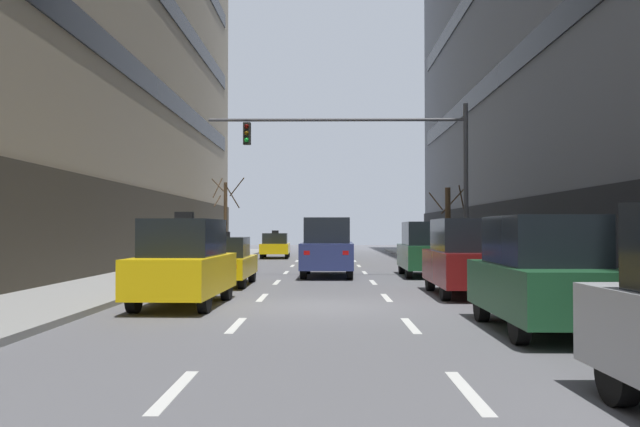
{
  "coord_description": "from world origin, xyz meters",
  "views": [
    {
      "loc": [
        0.07,
        -15.35,
        1.81
      ],
      "look_at": [
        -0.22,
        11.69,
        2.46
      ],
      "focal_mm": 36.75,
      "sensor_mm": 36.0,
      "label": 1
    }
  ],
  "objects_px": {
    "traffic_signal_0": "(385,156)",
    "pedestrian_0": "(548,253)",
    "taxi_driving_4": "(184,263)",
    "street_tree_0": "(448,223)",
    "car_parked_2": "(466,257)",
    "taxi_driving_1": "(224,261)",
    "car_driving_2": "(327,247)",
    "taxi_driving_3": "(328,248)",
    "taxi_driving_0": "(275,246)",
    "car_parked_3": "(425,249)",
    "car_parked_1": "(542,274)",
    "street_tree_1": "(225,214)",
    "pedestrian_1": "(470,247)"
  },
  "relations": [
    {
      "from": "car_parked_2",
      "to": "street_tree_0",
      "type": "distance_m",
      "value": 16.01
    },
    {
      "from": "taxi_driving_0",
      "to": "pedestrian_0",
      "type": "relative_size",
      "value": 2.63
    },
    {
      "from": "taxi_driving_0",
      "to": "car_parked_3",
      "type": "relative_size",
      "value": 0.97
    },
    {
      "from": "car_parked_3",
      "to": "pedestrian_0",
      "type": "distance_m",
      "value": 5.56
    },
    {
      "from": "pedestrian_0",
      "to": "pedestrian_1",
      "type": "height_order",
      "value": "pedestrian_1"
    },
    {
      "from": "taxi_driving_4",
      "to": "pedestrian_0",
      "type": "height_order",
      "value": "taxi_driving_4"
    },
    {
      "from": "pedestrian_1",
      "to": "car_driving_2",
      "type": "bearing_deg",
      "value": -164.69
    },
    {
      "from": "car_parked_2",
      "to": "pedestrian_1",
      "type": "distance_m",
      "value": 9.01
    },
    {
      "from": "taxi_driving_3",
      "to": "street_tree_0",
      "type": "bearing_deg",
      "value": -3.48
    },
    {
      "from": "taxi_driving_4",
      "to": "traffic_signal_0",
      "type": "xyz_separation_m",
      "value": [
        5.59,
        9.31,
        3.56
      ]
    },
    {
      "from": "pedestrian_0",
      "to": "taxi_driving_1",
      "type": "bearing_deg",
      "value": 178.01
    },
    {
      "from": "taxi_driving_3",
      "to": "car_parked_1",
      "type": "distance_m",
      "value": 22.8
    },
    {
      "from": "street_tree_0",
      "to": "pedestrian_0",
      "type": "xyz_separation_m",
      "value": [
        0.75,
        -12.99,
        -1.09
      ]
    },
    {
      "from": "car_driving_2",
      "to": "car_parked_2",
      "type": "xyz_separation_m",
      "value": [
        3.79,
        -7.19,
        -0.08
      ]
    },
    {
      "from": "taxi_driving_3",
      "to": "car_parked_2",
      "type": "bearing_deg",
      "value": -76.93
    },
    {
      "from": "taxi_driving_0",
      "to": "pedestrian_1",
      "type": "xyz_separation_m",
      "value": [
        9.07,
        -14.3,
        0.31
      ]
    },
    {
      "from": "street_tree_0",
      "to": "street_tree_1",
      "type": "xyz_separation_m",
      "value": [
        -12.62,
        7.15,
        0.59
      ]
    },
    {
      "from": "traffic_signal_0",
      "to": "street_tree_1",
      "type": "distance_m",
      "value": 18.41
    },
    {
      "from": "street_tree_0",
      "to": "car_parked_2",
      "type": "bearing_deg",
      "value": -98.79
    },
    {
      "from": "taxi_driving_0",
      "to": "taxi_driving_4",
      "type": "xyz_separation_m",
      "value": [
        -0.13,
        -25.65,
        0.25
      ]
    },
    {
      "from": "car_parked_1",
      "to": "car_parked_2",
      "type": "bearing_deg",
      "value": 90.0
    },
    {
      "from": "taxi_driving_3",
      "to": "traffic_signal_0",
      "type": "xyz_separation_m",
      "value": [
        2.16,
        -9.4,
        3.75
      ]
    },
    {
      "from": "car_parked_2",
      "to": "street_tree_0",
      "type": "bearing_deg",
      "value": 81.21
    },
    {
      "from": "taxi_driving_3",
      "to": "pedestrian_1",
      "type": "xyz_separation_m",
      "value": [
        5.77,
        -7.38,
        0.25
      ]
    },
    {
      "from": "car_driving_2",
      "to": "car_parked_3",
      "type": "relative_size",
      "value": 1.07
    },
    {
      "from": "street_tree_1",
      "to": "pedestrian_0",
      "type": "xyz_separation_m",
      "value": [
        13.37,
        -20.14,
        -1.68
      ]
    },
    {
      "from": "traffic_signal_0",
      "to": "taxi_driving_0",
      "type": "bearing_deg",
      "value": 108.49
    },
    {
      "from": "taxi_driving_0",
      "to": "car_parked_2",
      "type": "distance_m",
      "value": 24.14
    },
    {
      "from": "taxi_driving_0",
      "to": "pedestrian_0",
      "type": "distance_m",
      "value": 22.73
    },
    {
      "from": "car_parked_1",
      "to": "traffic_signal_0",
      "type": "bearing_deg",
      "value": 96.91
    },
    {
      "from": "pedestrian_1",
      "to": "taxi_driving_0",
      "type": "bearing_deg",
      "value": 122.38
    },
    {
      "from": "taxi_driving_0",
      "to": "car_driving_2",
      "type": "xyz_separation_m",
      "value": [
        3.26,
        -15.89,
        0.34
      ]
    },
    {
      "from": "street_tree_1",
      "to": "pedestrian_1",
      "type": "xyz_separation_m",
      "value": [
        12.2,
        -14.15,
        -1.66
      ]
    },
    {
      "from": "taxi_driving_0",
      "to": "pedestrian_1",
      "type": "bearing_deg",
      "value": -57.62
    },
    {
      "from": "car_parked_1",
      "to": "traffic_signal_0",
      "type": "height_order",
      "value": "traffic_signal_0"
    },
    {
      "from": "traffic_signal_0",
      "to": "street_tree_0",
      "type": "distance_m",
      "value": 10.18
    },
    {
      "from": "traffic_signal_0",
      "to": "pedestrian_0",
      "type": "height_order",
      "value": "traffic_signal_0"
    },
    {
      "from": "car_driving_2",
      "to": "taxi_driving_4",
      "type": "bearing_deg",
      "value": -109.15
    },
    {
      "from": "car_parked_2",
      "to": "street_tree_1",
      "type": "relative_size",
      "value": 0.88
    },
    {
      "from": "taxi_driving_3",
      "to": "street_tree_1",
      "type": "relative_size",
      "value": 0.92
    },
    {
      "from": "pedestrian_0",
      "to": "traffic_signal_0",
      "type": "bearing_deg",
      "value": 140.35
    },
    {
      "from": "car_driving_2",
      "to": "pedestrian_1",
      "type": "distance_m",
      "value": 6.02
    },
    {
      "from": "car_parked_1",
      "to": "street_tree_0",
      "type": "relative_size",
      "value": 1.09
    },
    {
      "from": "taxi_driving_0",
      "to": "car_driving_2",
      "type": "relative_size",
      "value": 0.9
    },
    {
      "from": "taxi_driving_3",
      "to": "pedestrian_0",
      "type": "xyz_separation_m",
      "value": [
        6.94,
        -13.36,
        0.23
      ]
    },
    {
      "from": "taxi_driving_1",
      "to": "car_driving_2",
      "type": "height_order",
      "value": "car_driving_2"
    },
    {
      "from": "taxi_driving_4",
      "to": "pedestrian_0",
      "type": "bearing_deg",
      "value": 27.32
    },
    {
      "from": "street_tree_0",
      "to": "taxi_driving_0",
      "type": "bearing_deg",
      "value": 142.42
    },
    {
      "from": "car_driving_2",
      "to": "street_tree_1",
      "type": "bearing_deg",
      "value": 112.08
    },
    {
      "from": "street_tree_0",
      "to": "pedestrian_1",
      "type": "xyz_separation_m",
      "value": [
        -0.42,
        -7.0,
        -1.07
      ]
    }
  ]
}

